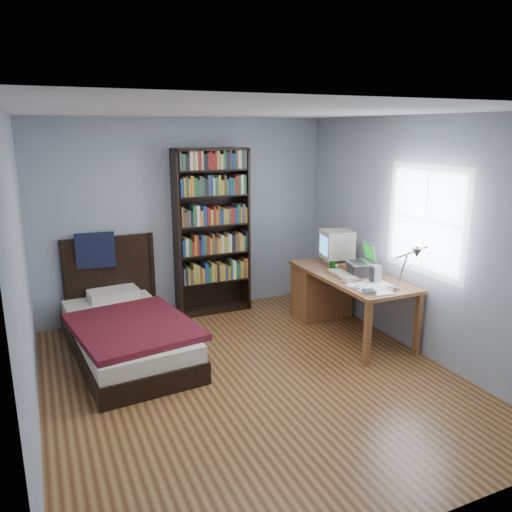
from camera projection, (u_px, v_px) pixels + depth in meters
name	position (u px, v px, depth m)	size (l,w,h in m)	color
room	(254.00, 254.00, 4.55)	(4.20, 4.24, 2.50)	#522F18
desk	(328.00, 288.00, 6.25)	(0.75, 1.68, 0.73)	brown
crt_monitor	(336.00, 245.00, 6.16)	(0.43, 0.40, 0.42)	beige
laptop	(360.00, 266.00, 5.71)	(0.35, 0.34, 0.36)	#2D2D30
desk_lamp	(414.00, 257.00, 4.73)	(0.21, 0.47, 0.56)	#99999E
keyboard	(343.00, 275.00, 5.68)	(0.17, 0.44, 0.03)	beige
speaker	(376.00, 274.00, 5.43)	(0.10, 0.10, 0.19)	gray
soda_can	(333.00, 266.00, 5.89)	(0.07, 0.07, 0.12)	#073809
mouse	(335.00, 266.00, 6.04)	(0.07, 0.11, 0.04)	silver
phone_silver	(345.00, 282.00, 5.43)	(0.05, 0.11, 0.02)	silver
phone_grey	(357.00, 288.00, 5.22)	(0.05, 0.09, 0.02)	gray
external_drive	(369.00, 292.00, 5.09)	(0.12, 0.12, 0.03)	gray
bookshelf	(212.00, 232.00, 6.41)	(0.96, 0.30, 2.13)	black
bed	(125.00, 329.00, 5.39)	(1.30, 2.16, 1.16)	black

